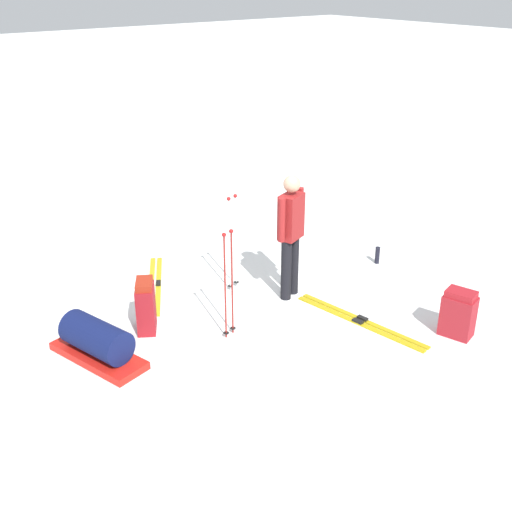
{
  "coord_description": "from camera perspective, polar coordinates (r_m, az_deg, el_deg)",
  "views": [
    {
      "loc": [
        4.55,
        5.85,
        4.08
      ],
      "look_at": [
        0.0,
        0.0,
        0.7
      ],
      "focal_mm": 44.52,
      "sensor_mm": 36.0,
      "label": 1
    }
  ],
  "objects": [
    {
      "name": "backpack_large_dark",
      "position": [
        8.02,
        17.72,
        -4.96
      ],
      "size": [
        0.35,
        0.43,
        0.6
      ],
      "color": "maroon",
      "rests_on": "ground_plane"
    },
    {
      "name": "backpack_bright",
      "position": [
        7.85,
        -9.88,
        -4.46
      ],
      "size": [
        0.38,
        0.43,
        0.67
      ],
      "color": "maroon",
      "rests_on": "ground_plane"
    },
    {
      "name": "ski_pair_near",
      "position": [
        9.04,
        -9.07,
        -2.56
      ],
      "size": [
        1.06,
        1.62,
        0.05
      ],
      "color": "gold",
      "rests_on": "ground_plane"
    },
    {
      "name": "ski_poles_planted_near",
      "position": [
        8.56,
        -2.11,
        1.61
      ],
      "size": [
        0.21,
        0.11,
        1.36
      ],
      "color": "#B6BEBF",
      "rests_on": "ground_plane"
    },
    {
      "name": "gear_sled",
      "position": [
        7.45,
        -14.1,
        -7.52
      ],
      "size": [
        0.74,
        1.3,
        0.49
      ],
      "color": "red",
      "rests_on": "ground_plane"
    },
    {
      "name": "thermos_bottle",
      "position": [
        9.72,
        10.85,
        0.07
      ],
      "size": [
        0.07,
        0.07,
        0.26
      ],
      "primitive_type": "cylinder",
      "color": "black",
      "rests_on": "ground_plane"
    },
    {
      "name": "skier_standing",
      "position": [
        8.28,
        3.14,
        2.3
      ],
      "size": [
        0.54,
        0.32,
        1.7
      ],
      "color": "black",
      "rests_on": "ground_plane"
    },
    {
      "name": "ski_pair_far",
      "position": [
        8.15,
        9.33,
        -5.8
      ],
      "size": [
        0.44,
        1.91,
        0.05
      ],
      "color": "gold",
      "rests_on": "ground_plane"
    },
    {
      "name": "ground_plane",
      "position": [
        8.46,
        0.0,
        -4.31
      ],
      "size": [
        80.0,
        80.0,
        0.0
      ],
      "primitive_type": "plane",
      "color": "white"
    },
    {
      "name": "ski_poles_planted_far",
      "position": [
        7.43,
        -2.48,
        -2.1
      ],
      "size": [
        0.2,
        0.11,
        1.37
      ],
      "color": "maroon",
      "rests_on": "ground_plane"
    }
  ]
}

